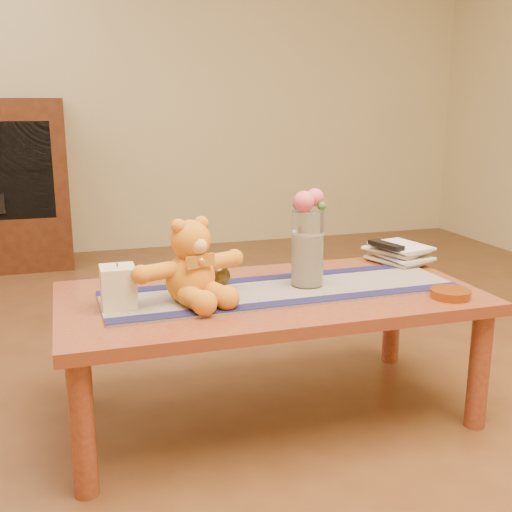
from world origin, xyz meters
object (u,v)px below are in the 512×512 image
object	(u,v)px
bronze_ball	(219,276)
amber_dish	(451,294)
book_bottom	(383,263)
pillar_candle	(118,286)
tv_remote	(386,245)
teddy_bear	(190,261)
glass_vase	(307,249)

from	to	relation	value
bronze_ball	amber_dish	distance (m)	0.77
bronze_ball	amber_dish	bearing A→B (deg)	-24.60
bronze_ball	book_bottom	distance (m)	0.70
pillar_candle	tv_remote	bearing A→B (deg)	11.42
amber_dish	teddy_bear	bearing A→B (deg)	165.32
glass_vase	book_bottom	world-z (taller)	glass_vase
pillar_candle	glass_vase	size ratio (longest dim) A/B	0.49
glass_vase	bronze_ball	world-z (taller)	glass_vase
teddy_bear	tv_remote	bearing A→B (deg)	-5.19
pillar_candle	tv_remote	distance (m)	1.06
book_bottom	amber_dish	bearing A→B (deg)	-106.16
pillar_candle	book_bottom	distance (m)	1.06
teddy_bear	bronze_ball	xyz separation A→B (m)	(0.12, 0.11, -0.09)
pillar_candle	amber_dish	distance (m)	1.07
bronze_ball	book_bottom	bearing A→B (deg)	9.55
pillar_candle	tv_remote	size ratio (longest dim) A/B	0.79
tv_remote	amber_dish	bearing A→B (deg)	-103.47
glass_vase	tv_remote	size ratio (longest dim) A/B	1.62
book_bottom	amber_dish	size ratio (longest dim) A/B	1.71
bronze_ball	amber_dish	world-z (taller)	bronze_ball
book_bottom	amber_dish	xyz separation A→B (m)	(0.01, -0.44, 0.00)
glass_vase	amber_dish	bearing A→B (deg)	-32.00
pillar_candle	tv_remote	xyz separation A→B (m)	(1.04, 0.21, 0.01)
teddy_bear	book_bottom	xyz separation A→B (m)	(0.81, 0.22, -0.12)
teddy_bear	glass_vase	bearing A→B (deg)	-14.54
pillar_candle	teddy_bear	bearing A→B (deg)	-0.47
glass_vase	book_bottom	distance (m)	0.46
pillar_candle	bronze_ball	world-z (taller)	pillar_candle
pillar_candle	book_bottom	xyz separation A→B (m)	(1.04, 0.22, -0.06)
teddy_bear	pillar_candle	world-z (taller)	teddy_bear
teddy_bear	bronze_ball	world-z (taller)	teddy_bear
glass_vase	bronze_ball	xyz separation A→B (m)	(-0.29, 0.07, -0.09)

